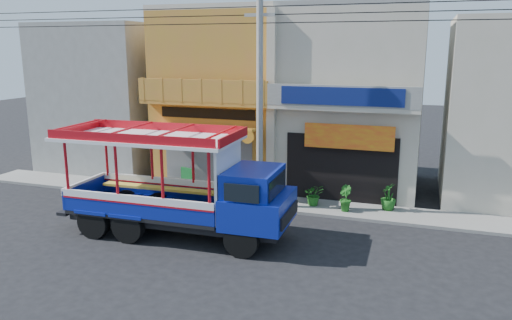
% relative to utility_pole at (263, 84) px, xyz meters
% --- Properties ---
extents(ground, '(90.00, 90.00, 0.00)m').
position_rel_utility_pole_xyz_m(ground, '(0.85, -3.30, -5.03)').
color(ground, black).
rests_on(ground, ground).
extents(sidewalk, '(30.00, 2.00, 0.12)m').
position_rel_utility_pole_xyz_m(sidewalk, '(0.85, 0.70, -4.97)').
color(sidewalk, slate).
rests_on(sidewalk, ground).
extents(shophouse_left, '(6.00, 7.50, 8.24)m').
position_rel_utility_pole_xyz_m(shophouse_left, '(-3.15, 4.66, -0.92)').
color(shophouse_left, '#B38327').
rests_on(shophouse_left, ground).
extents(shophouse_right, '(6.00, 6.75, 8.24)m').
position_rel_utility_pole_xyz_m(shophouse_right, '(2.85, 4.66, -0.93)').
color(shophouse_right, '#BBB399').
rests_on(shophouse_right, ground).
extents(party_pilaster, '(0.35, 0.30, 8.00)m').
position_rel_utility_pole_xyz_m(party_pilaster, '(-0.15, 1.55, -1.03)').
color(party_pilaster, '#BBB399').
rests_on(party_pilaster, ground).
extents(filler_building_left, '(6.00, 6.00, 7.60)m').
position_rel_utility_pole_xyz_m(filler_building_left, '(-10.15, 4.70, -1.23)').
color(filler_building_left, gray).
rests_on(filler_building_left, ground).
extents(utility_pole, '(28.00, 0.26, 9.00)m').
position_rel_utility_pole_xyz_m(utility_pole, '(0.00, 0.00, 0.00)').
color(utility_pole, gray).
rests_on(utility_pole, ground).
extents(songthaew_truck, '(8.09, 2.86, 3.75)m').
position_rel_utility_pole_xyz_m(songthaew_truck, '(-1.30, -3.80, -3.22)').
color(songthaew_truck, black).
rests_on(songthaew_truck, ground).
extents(green_sign, '(0.67, 0.46, 1.03)m').
position_rel_utility_pole_xyz_m(green_sign, '(-3.93, 1.06, -4.48)').
color(green_sign, black).
rests_on(green_sign, sidewalk).
extents(potted_plant_a, '(0.99, 0.93, 0.88)m').
position_rel_utility_pole_xyz_m(potted_plant_a, '(1.94, 0.73, -4.47)').
color(potted_plant_a, '#1C5B1A').
rests_on(potted_plant_a, sidewalk).
extents(potted_plant_b, '(0.69, 0.71, 1.01)m').
position_rel_utility_pole_xyz_m(potted_plant_b, '(3.24, 0.42, -4.41)').
color(potted_plant_b, '#1C5B1A').
rests_on(potted_plant_b, sidewalk).
extents(potted_plant_c, '(0.62, 0.62, 1.07)m').
position_rel_utility_pole_xyz_m(potted_plant_c, '(4.86, 1.08, -4.38)').
color(potted_plant_c, '#1C5B1A').
rests_on(potted_plant_c, sidewalk).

